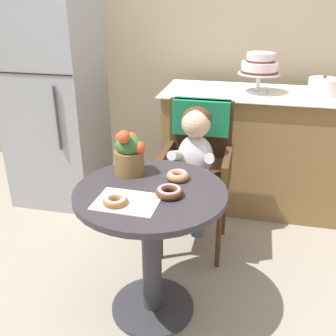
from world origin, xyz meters
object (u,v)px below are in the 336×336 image
object	(u,v)px
wicker_chair	(198,152)
refrigerator	(54,95)
donut_front	(169,191)
donut_mid	(115,200)
tiered_cake_stand	(260,66)
cafe_table	(151,228)
donut_side	(178,175)
round_layer_cake	(323,87)
flower_vase	(129,153)
seated_child	(194,156)

from	to	relation	value
wicker_chair	refrigerator	size ratio (longest dim) A/B	0.56
wicker_chair	donut_front	bearing A→B (deg)	-98.17
donut_mid	tiered_cake_stand	xyz separation A→B (m)	(0.56, 1.46, 0.34)
cafe_table	refrigerator	distance (m)	1.56
wicker_chair	donut_side	xyz separation A→B (m)	(-0.02, -0.57, 0.10)
donut_front	refrigerator	size ratio (longest dim) A/B	0.07
round_layer_cake	flower_vase	bearing A→B (deg)	-131.97
wicker_chair	seated_child	bearing A→B (deg)	-96.61
tiered_cake_stand	refrigerator	bearing A→B (deg)	-172.39
seated_child	flower_vase	bearing A→B (deg)	-124.38
donut_mid	refrigerator	size ratio (longest dim) A/B	0.06
cafe_table	donut_side	distance (m)	0.29
donut_front	donut_side	size ratio (longest dim) A/B	1.12
flower_vase	refrigerator	xyz separation A→B (m)	(-0.90, 0.94, 0.02)
refrigerator	tiered_cake_stand	bearing A→B (deg)	7.61
donut_front	donut_mid	world-z (taller)	donut_front
donut_mid	tiered_cake_stand	distance (m)	1.61
donut_mid	flower_vase	distance (m)	0.34
wicker_chair	flower_vase	distance (m)	0.64
cafe_table	seated_child	bearing A→B (deg)	77.84
cafe_table	flower_vase	size ratio (longest dim) A/B	2.97
seated_child	cafe_table	bearing A→B (deg)	-102.16
donut_front	round_layer_cake	world-z (taller)	round_layer_cake
tiered_cake_stand	refrigerator	world-z (taller)	refrigerator
seated_child	donut_front	distance (m)	0.59
flower_vase	refrigerator	world-z (taller)	refrigerator
seated_child	refrigerator	world-z (taller)	refrigerator
wicker_chair	flower_vase	world-z (taller)	flower_vase
donut_side	round_layer_cake	bearing A→B (deg)	56.19
donut_mid	wicker_chair	bearing A→B (deg)	75.16
donut_side	round_layer_cake	distance (m)	1.44
seated_child	donut_side	size ratio (longest dim) A/B	6.49
cafe_table	donut_side	bearing A→B (deg)	53.21
wicker_chair	round_layer_cake	size ratio (longest dim) A/B	4.61
donut_mid	round_layer_cake	world-z (taller)	round_layer_cake
donut_mid	tiered_cake_stand	size ratio (longest dim) A/B	0.36
flower_vase	cafe_table	bearing A→B (deg)	-46.50
donut_side	refrigerator	bearing A→B (deg)	140.07
donut_front	tiered_cake_stand	distance (m)	1.42
donut_front	donut_side	distance (m)	0.17
round_layer_cake	refrigerator	distance (m)	1.96
donut_side	tiered_cake_stand	xyz separation A→B (m)	(0.35, 1.16, 0.34)
donut_front	tiered_cake_stand	world-z (taller)	tiered_cake_stand
donut_mid	tiered_cake_stand	world-z (taller)	tiered_cake_stand
donut_mid	flower_vase	xyz separation A→B (m)	(-0.04, 0.32, 0.09)
donut_mid	flower_vase	size ratio (longest dim) A/B	0.45
cafe_table	refrigerator	world-z (taller)	refrigerator
wicker_chair	flower_vase	xyz separation A→B (m)	(-0.27, -0.55, 0.19)
tiered_cake_stand	round_layer_cake	size ratio (longest dim) A/B	1.45
donut_mid	flower_vase	world-z (taller)	flower_vase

